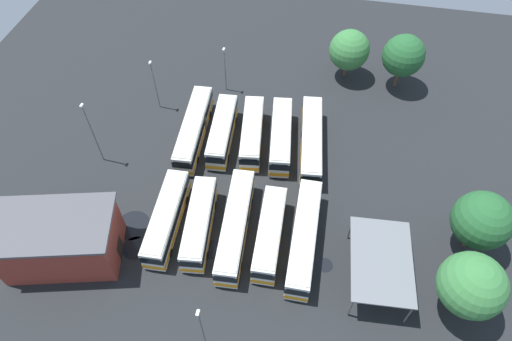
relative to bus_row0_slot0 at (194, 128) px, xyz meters
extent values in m
plane|color=black|center=(6.74, 8.28, -1.84)|extent=(92.77, 92.77, 0.00)
cube|color=silver|center=(0.05, 0.00, -0.02)|extent=(13.79, 3.44, 3.04)
cube|color=beige|center=(0.05, 0.00, 1.57)|extent=(13.23, 3.20, 0.14)
cube|color=black|center=(0.05, 0.00, 0.47)|extent=(13.86, 3.48, 0.97)
cube|color=orange|center=(0.05, 0.00, -0.87)|extent=(13.86, 3.48, 0.61)
cube|color=black|center=(6.88, 0.47, 0.57)|extent=(0.20, 2.05, 1.12)
cube|color=#47474C|center=(-1.45, -0.10, -0.02)|extent=(1.07, 2.61, 2.92)
cylinder|color=black|center=(4.20, 1.44, -1.34)|extent=(1.02, 0.37, 1.00)
cylinder|color=black|center=(4.35, -0.86, -1.34)|extent=(1.02, 0.37, 1.00)
cylinder|color=black|center=(-4.25, 0.86, -1.34)|extent=(1.02, 0.37, 1.00)
cylinder|color=black|center=(-4.09, -1.44, -1.34)|extent=(1.02, 0.37, 1.00)
cube|color=silver|center=(-0.24, 3.83, -0.02)|extent=(11.30, 3.37, 3.04)
cube|color=beige|center=(-0.24, 3.83, 1.57)|extent=(10.84, 3.14, 0.14)
cube|color=black|center=(-0.24, 3.83, 0.47)|extent=(11.36, 3.42, 0.97)
cube|color=orange|center=(-0.24, 3.83, -0.87)|extent=(11.36, 3.42, 0.61)
cube|color=black|center=(5.32, 4.27, 0.57)|extent=(0.22, 2.05, 1.12)
cylinder|color=black|center=(3.11, 5.25, -1.34)|extent=(1.02, 0.38, 1.00)
cylinder|color=black|center=(3.29, 2.95, -1.34)|extent=(1.02, 0.38, 1.00)
cylinder|color=black|center=(-3.78, 4.71, -1.34)|extent=(1.02, 0.38, 1.00)
cylinder|color=black|center=(-3.60, 2.41, -1.34)|extent=(1.02, 0.38, 1.00)
cube|color=silver|center=(-0.72, 7.77, -0.02)|extent=(11.25, 3.95, 3.04)
cube|color=beige|center=(-0.72, 7.77, 1.57)|extent=(10.78, 3.69, 0.14)
cube|color=black|center=(-0.72, 7.77, 0.47)|extent=(11.31, 3.99, 0.97)
cube|color=orange|center=(-0.72, 7.77, -0.87)|extent=(11.31, 3.99, 0.61)
cube|color=black|center=(4.75, 8.51, 0.57)|extent=(0.33, 2.04, 1.12)
cylinder|color=black|center=(2.51, 9.37, -1.34)|extent=(1.03, 0.43, 1.00)
cylinder|color=black|center=(2.82, 7.08, -1.34)|extent=(1.03, 0.43, 1.00)
cylinder|color=black|center=(-4.25, 8.46, -1.34)|extent=(1.03, 0.43, 1.00)
cylinder|color=black|center=(-3.95, 6.18, -1.34)|extent=(1.03, 0.43, 1.00)
cube|color=silver|center=(-0.89, 11.62, -0.02)|extent=(11.80, 3.92, 3.04)
cube|color=beige|center=(-0.89, 11.62, 1.57)|extent=(11.32, 3.66, 0.14)
cube|color=black|center=(-0.89, 11.62, 0.47)|extent=(11.86, 3.96, 0.97)
cube|color=orange|center=(-0.89, 11.62, -0.87)|extent=(11.86, 3.96, 0.61)
cube|color=black|center=(4.87, 12.33, 0.57)|extent=(0.31, 2.05, 1.12)
cylinder|color=black|center=(2.53, 13.20, -1.34)|extent=(1.03, 0.42, 1.00)
cylinder|color=black|center=(2.81, 10.92, -1.34)|extent=(1.03, 0.42, 1.00)
cylinder|color=black|center=(-4.60, 12.32, -1.34)|extent=(1.03, 0.42, 1.00)
cylinder|color=black|center=(-4.31, 10.03, -1.34)|extent=(1.03, 0.42, 1.00)
cube|color=silver|center=(-0.84, 15.62, -0.02)|extent=(13.84, 3.93, 3.04)
cube|color=beige|center=(-0.84, 15.62, 1.57)|extent=(13.28, 3.68, 0.14)
cube|color=black|center=(-0.84, 15.62, 0.47)|extent=(13.91, 3.98, 0.97)
cube|color=orange|center=(-0.84, 15.62, -0.87)|extent=(13.91, 3.98, 0.61)
cube|color=black|center=(5.96, 16.34, 0.57)|extent=(0.28, 2.05, 1.12)
cube|color=#47474C|center=(-2.33, 15.46, -0.02)|extent=(1.16, 2.64, 2.92)
cylinder|color=black|center=(3.25, 17.21, -1.34)|extent=(1.03, 0.40, 1.00)
cylinder|color=black|center=(3.49, 14.92, -1.34)|extent=(1.03, 0.40, 1.00)
cylinder|color=black|center=(-5.17, 16.32, -1.34)|extent=(1.03, 0.40, 1.00)
cylinder|color=black|center=(-4.93, 14.03, -1.34)|extent=(1.03, 0.40, 1.00)
cube|color=silver|center=(14.23, 0.91, -0.02)|extent=(11.72, 3.05, 3.04)
cube|color=beige|center=(14.23, 0.91, 1.57)|extent=(11.24, 2.83, 0.14)
cube|color=black|center=(14.23, 0.91, 0.47)|extent=(11.78, 3.09, 0.97)
cube|color=orange|center=(14.23, 0.91, -0.87)|extent=(11.78, 3.09, 0.61)
cube|color=black|center=(20.04, 1.18, 0.57)|extent=(0.16, 2.06, 1.12)
cylinder|color=black|center=(17.77, 2.23, -1.34)|extent=(1.01, 0.35, 1.00)
cylinder|color=black|center=(17.88, -0.07, -1.34)|extent=(1.01, 0.35, 1.00)
cylinder|color=black|center=(10.58, 1.89, -1.34)|extent=(1.01, 0.35, 1.00)
cylinder|color=black|center=(10.69, -0.41, -1.34)|extent=(1.01, 0.35, 1.00)
cube|color=silver|center=(14.14, 4.72, -0.02)|extent=(11.13, 3.72, 3.04)
cube|color=beige|center=(14.14, 4.72, 1.57)|extent=(10.67, 3.47, 0.14)
cube|color=black|center=(14.14, 4.72, 0.47)|extent=(11.19, 3.76, 0.97)
cube|color=orange|center=(14.14, 4.72, -0.87)|extent=(11.19, 3.76, 0.61)
cube|color=black|center=(19.57, 5.34, 0.57)|extent=(0.29, 2.05, 1.12)
cylinder|color=black|center=(17.37, 6.25, -1.34)|extent=(1.03, 0.41, 1.00)
cylinder|color=black|center=(17.63, 3.96, -1.34)|extent=(1.03, 0.41, 1.00)
cylinder|color=black|center=(10.64, 5.48, -1.34)|extent=(1.03, 0.41, 1.00)
cylinder|color=black|center=(10.90, 3.19, -1.34)|extent=(1.03, 0.41, 1.00)
cube|color=silver|center=(13.66, 8.80, -0.02)|extent=(13.79, 3.42, 3.04)
cube|color=beige|center=(13.66, 8.80, 1.57)|extent=(13.23, 3.18, 0.14)
cube|color=black|center=(13.66, 8.80, 0.47)|extent=(13.86, 3.46, 0.97)
cube|color=orange|center=(13.66, 8.80, -0.87)|extent=(13.86, 3.46, 0.61)
cube|color=black|center=(20.49, 9.26, 0.57)|extent=(0.20, 2.05, 1.12)
cube|color=#47474C|center=(12.16, 8.70, -0.02)|extent=(1.07, 2.61, 2.92)
cylinder|color=black|center=(17.81, 10.23, -1.34)|extent=(1.02, 0.37, 1.00)
cylinder|color=black|center=(17.96, 7.93, -1.34)|extent=(1.02, 0.37, 1.00)
cylinder|color=black|center=(9.36, 9.67, -1.34)|extent=(1.02, 0.37, 1.00)
cylinder|color=black|center=(9.51, 7.37, -1.34)|extent=(1.02, 0.37, 1.00)
cube|color=silver|center=(13.96, 12.78, -0.02)|extent=(10.97, 2.92, 3.04)
cube|color=beige|center=(13.96, 12.78, 1.57)|extent=(10.53, 2.70, 0.14)
cube|color=black|center=(13.96, 12.78, 0.47)|extent=(11.03, 2.96, 0.97)
cube|color=orange|center=(13.96, 12.78, -0.87)|extent=(11.03, 2.96, 0.61)
cube|color=black|center=(19.41, 12.98, 0.57)|extent=(0.14, 2.06, 1.12)
cylinder|color=black|center=(17.29, 14.06, -1.34)|extent=(1.01, 0.34, 1.00)
cylinder|color=black|center=(17.38, 11.75, -1.34)|extent=(1.01, 0.34, 1.00)
cylinder|color=black|center=(10.54, 13.80, -1.34)|extent=(1.01, 0.34, 1.00)
cylinder|color=black|center=(10.63, 11.50, -1.34)|extent=(1.01, 0.34, 1.00)
cube|color=silver|center=(13.65, 16.57, -0.02)|extent=(13.69, 2.70, 3.04)
cube|color=beige|center=(13.65, 16.57, 1.57)|extent=(13.14, 2.50, 0.14)
cube|color=black|center=(13.65, 16.57, 0.47)|extent=(13.76, 2.74, 0.97)
cube|color=orange|center=(13.65, 16.57, -0.87)|extent=(13.76, 2.74, 0.61)
cube|color=black|center=(20.48, 16.67, 0.57)|extent=(0.09, 2.06, 1.12)
cube|color=#47474C|center=(12.14, 16.54, -0.02)|extent=(0.94, 2.57, 2.92)
cylinder|color=black|center=(17.86, 17.78, -1.34)|extent=(1.00, 0.31, 1.00)
cylinder|color=black|center=(17.89, 15.47, -1.34)|extent=(1.00, 0.31, 1.00)
cylinder|color=black|center=(9.40, 17.66, -1.34)|extent=(1.00, 0.31, 1.00)
cylinder|color=black|center=(9.43, 15.35, -1.34)|extent=(1.00, 0.31, 1.00)
cube|color=maroon|center=(19.89, -8.92, 1.23)|extent=(9.55, 13.05, 6.15)
cube|color=#4C4C51|center=(19.89, -8.92, 4.49)|extent=(10.12, 13.84, 0.36)
cube|color=black|center=(18.47, -3.22, -0.74)|extent=(1.76, 0.49, 2.20)
cube|color=slate|center=(16.02, 24.63, 2.09)|extent=(10.08, 6.91, 0.20)
cylinder|color=#59595B|center=(20.35, 27.77, 0.07)|extent=(0.20, 0.20, 3.83)
cylinder|color=#59595B|center=(20.74, 22.13, 0.07)|extent=(0.20, 0.20, 3.83)
cylinder|color=#59595B|center=(11.30, 27.13, 0.07)|extent=(0.20, 0.20, 3.83)
cylinder|color=#59595B|center=(11.69, 21.50, 0.07)|extent=(0.20, 0.20, 3.83)
cylinder|color=slate|center=(-10.49, 1.82, 1.69)|extent=(0.16, 0.16, 7.07)
cube|color=silver|center=(-10.49, 1.82, 5.40)|extent=(0.56, 0.28, 0.20)
cylinder|color=slate|center=(-4.94, -6.77, 2.02)|extent=(0.16, 0.16, 7.72)
cube|color=silver|center=(-4.94, -6.77, 6.06)|extent=(0.56, 0.28, 0.20)
cylinder|color=slate|center=(26.24, 8.60, 1.92)|extent=(0.16, 0.16, 7.53)
cube|color=silver|center=(26.24, 8.60, 5.87)|extent=(0.56, 0.28, 0.20)
cylinder|color=slate|center=(6.08, -10.75, 2.88)|extent=(0.16, 0.16, 9.45)
cube|color=silver|center=(6.08, -10.75, 7.79)|extent=(0.56, 0.28, 0.20)
cylinder|color=brown|center=(10.08, 34.52, -0.53)|extent=(0.44, 0.44, 2.63)
sphere|color=#235B2D|center=(10.08, 34.52, 3.45)|extent=(6.27, 6.27, 6.27)
cylinder|color=brown|center=(18.02, 32.59, -0.36)|extent=(0.44, 0.44, 2.98)
sphere|color=#387A3D|center=(18.02, 32.59, 3.85)|extent=(6.38, 6.38, 6.38)
cylinder|color=brown|center=(-17.08, 19.01, -0.68)|extent=(0.44, 0.44, 2.32)
sphere|color=#387A3D|center=(-17.08, 19.01, 2.99)|extent=(5.92, 5.92, 5.92)
cylinder|color=brown|center=(-16.31, 26.63, -0.36)|extent=(0.44, 0.44, 2.97)
sphere|color=#235B2D|center=(-16.31, 26.63, 3.68)|extent=(6.02, 6.02, 6.02)
cylinder|color=black|center=(16.20, 6.59, -1.84)|extent=(2.44, 2.44, 0.01)
cylinder|color=black|center=(17.69, -1.95, -1.84)|extent=(2.99, 2.99, 0.01)
cylinder|color=black|center=(14.89, -3.32, -1.84)|extent=(4.02, 4.02, 0.01)
cylinder|color=black|center=(15.63, 19.31, -1.84)|extent=(1.77, 1.77, 0.01)
camera|label=1|loc=(39.31, 16.25, 43.20)|focal=31.43mm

